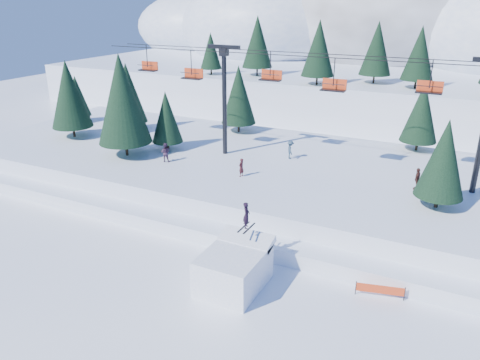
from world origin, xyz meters
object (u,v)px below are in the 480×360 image
at_px(banner_near, 380,290).
at_px(banner_far, 413,287).
at_px(jump_kicker, 234,268).
at_px(chairlift, 329,92).

bearing_deg(banner_near, banner_far, 35.29).
relative_size(jump_kicker, chairlift, 0.11).
bearing_deg(banner_far, jump_kicker, -158.20).
bearing_deg(jump_kicker, chairlift, 88.13).
relative_size(jump_kicker, banner_far, 1.80).
height_order(chairlift, banner_near, chairlift).
distance_m(jump_kicker, banner_near, 8.81).
distance_m(chairlift, banner_near, 18.02).
xyz_separation_m(jump_kicker, banner_near, (8.31, 2.81, -0.75)).
relative_size(jump_kicker, banner_near, 1.83).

